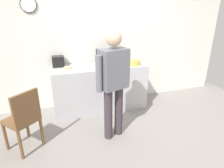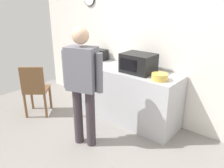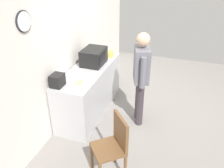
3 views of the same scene
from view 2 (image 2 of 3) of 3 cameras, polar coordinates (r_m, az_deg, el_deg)
The scene contains 11 objects.
ground_plane at distance 3.19m, azimuth -6.27°, elevation -18.21°, with size 6.00×6.00×0.00m, color gray.
back_wall at distance 3.83m, azimuth 10.49°, elevation 9.80°, with size 5.40×0.13×2.60m.
kitchen_counter at distance 3.90m, azimuth 3.65°, elevation -2.73°, with size 1.83×0.62×0.91m, color #B7B7BC.
microwave at distance 3.57m, azimuth 6.66°, elevation 5.26°, with size 0.50×0.39×0.30m.
sandwich_plate at distance 4.04m, azimuth -4.06°, elevation 5.25°, with size 0.23×0.23×0.07m.
salad_bowl at distance 3.29m, azimuth 11.93°, elevation 1.77°, with size 0.24×0.24×0.10m, color gold.
toaster at distance 4.33m, azimuth -2.75°, elevation 7.37°, with size 0.22×0.18×0.20m, color black.
fork_utensil at distance 3.66m, azimuth 14.99°, elevation 2.69°, with size 0.17×0.02×0.01m, color silver.
spoon_utensil at distance 3.82m, azimuth 8.97°, elevation 3.89°, with size 0.17×0.02×0.01m, color silver.
person_standing at distance 3.04m, azimuth -7.44°, elevation 0.98°, with size 0.57×0.35×1.68m.
wooden_chair at distance 4.22m, azimuth -18.77°, elevation -1.01°, with size 0.56×0.56×0.94m.
Camera 2 is at (1.84, -1.69, 1.99)m, focal length 36.27 mm.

